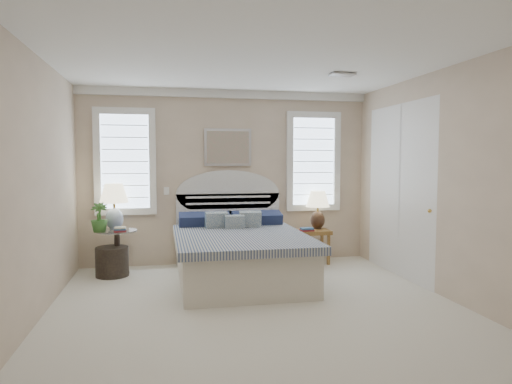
% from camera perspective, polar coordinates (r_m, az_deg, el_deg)
% --- Properties ---
extents(floor, '(4.50, 5.00, 0.01)m').
position_cam_1_polar(floor, '(4.99, 0.65, -14.95)').
color(floor, beige).
rests_on(floor, ground).
extents(ceiling, '(4.50, 5.00, 0.01)m').
position_cam_1_polar(ceiling, '(4.84, 0.67, 16.88)').
color(ceiling, white).
rests_on(ceiling, wall_back).
extents(wall_back, '(4.50, 0.02, 2.70)m').
position_cam_1_polar(wall_back, '(7.19, -3.56, 1.83)').
color(wall_back, '#BFA98F').
rests_on(wall_back, floor).
extents(wall_left, '(0.02, 5.00, 2.70)m').
position_cam_1_polar(wall_left, '(4.79, -26.68, 0.33)').
color(wall_left, '#BFA98F').
rests_on(wall_left, floor).
extents(wall_right, '(0.02, 5.00, 2.70)m').
position_cam_1_polar(wall_right, '(5.65, 23.58, 0.92)').
color(wall_right, '#BFA98F').
rests_on(wall_right, floor).
extents(crown_molding, '(4.50, 0.08, 0.12)m').
position_cam_1_polar(crown_molding, '(7.22, -3.56, 12.11)').
color(crown_molding, white).
rests_on(crown_molding, wall_back).
extents(hvac_vent, '(0.30, 0.20, 0.02)m').
position_cam_1_polar(hvac_vent, '(5.94, 10.71, 14.21)').
color(hvac_vent, '#B2B2B2').
rests_on(hvac_vent, ceiling).
extents(switch_plate, '(0.08, 0.01, 0.12)m').
position_cam_1_polar(switch_plate, '(7.11, -11.13, 0.13)').
color(switch_plate, white).
rests_on(switch_plate, wall_back).
extents(window_left, '(0.90, 0.06, 1.60)m').
position_cam_1_polar(window_left, '(7.11, -16.03, 3.68)').
color(window_left, silver).
rests_on(window_left, wall_back).
extents(window_right, '(0.90, 0.06, 1.60)m').
position_cam_1_polar(window_right, '(7.49, 7.15, 3.81)').
color(window_right, silver).
rests_on(window_right, wall_back).
extents(painting, '(0.74, 0.04, 0.58)m').
position_cam_1_polar(painting, '(7.15, -3.53, 5.59)').
color(painting, silver).
rests_on(painting, wall_back).
extents(closet_door, '(0.02, 1.80, 2.40)m').
position_cam_1_polar(closet_door, '(6.66, 17.46, 0.20)').
color(closet_door, white).
rests_on(closet_door, floor).
extents(bed, '(1.72, 2.28, 1.47)m').
position_cam_1_polar(bed, '(6.28, -2.18, -7.35)').
color(bed, silver).
rests_on(bed, floor).
extents(side_table_left, '(0.56, 0.56, 0.63)m').
position_cam_1_polar(side_table_left, '(6.81, -16.96, -6.63)').
color(side_table_left, black).
rests_on(side_table_left, floor).
extents(nightstand_right, '(0.50, 0.40, 0.53)m').
position_cam_1_polar(nightstand_right, '(7.25, 7.15, -5.84)').
color(nightstand_right, olive).
rests_on(nightstand_right, floor).
extents(floor_pot, '(0.57, 0.57, 0.41)m').
position_cam_1_polar(floor_pot, '(6.75, -17.54, -8.29)').
color(floor_pot, black).
rests_on(floor_pot, floor).
extents(lamp_left, '(0.47, 0.47, 0.66)m').
position_cam_1_polar(lamp_left, '(6.85, -17.32, -1.10)').
color(lamp_left, white).
rests_on(lamp_left, side_table_left).
extents(lamp_right, '(0.48, 0.48, 0.61)m').
position_cam_1_polar(lamp_right, '(7.32, 7.72, -1.68)').
color(lamp_right, black).
rests_on(lamp_right, nightstand_right).
extents(potted_plant, '(0.23, 0.23, 0.41)m').
position_cam_1_polar(potted_plant, '(6.65, -19.01, -3.02)').
color(potted_plant, '#2B6B30').
rests_on(potted_plant, side_table_left).
extents(books_left, '(0.17, 0.13, 0.07)m').
position_cam_1_polar(books_left, '(6.61, -16.64, -4.51)').
color(books_left, maroon).
rests_on(books_left, side_table_left).
extents(books_right, '(0.22, 0.17, 0.05)m').
position_cam_1_polar(books_right, '(7.08, 6.38, -4.68)').
color(books_right, maroon).
rests_on(books_right, nightstand_right).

